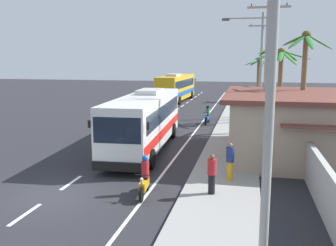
{
  "coord_description": "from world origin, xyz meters",
  "views": [
    {
      "loc": [
        7.81,
        -13.29,
        5.58
      ],
      "look_at": [
        3.0,
        8.64,
        1.7
      ],
      "focal_mm": 39.73,
      "sensor_mm": 36.0,
      "label": 1
    }
  ],
  "objects_px": {
    "coach_bus_far_lane": "(176,87)",
    "motorcycle_beside_bus": "(207,116)",
    "palm_fourth": "(280,73)",
    "palm_nearest": "(271,71)",
    "utility_pole_nearest": "(268,72)",
    "utility_pole_mid": "(265,60)",
    "pedestrian_far_walk": "(240,110)",
    "pedestrian_near_kerb": "(230,161)",
    "utility_pole_far": "(261,64)",
    "motorcycle_trailing": "(145,180)",
    "coach_bus_foreground": "(145,119)",
    "pedestrian_midwalk": "(212,173)",
    "palm_third": "(258,71)",
    "palm_second": "(304,70)"
  },
  "relations": [
    {
      "from": "pedestrian_midwalk",
      "to": "utility_pole_far",
      "type": "relative_size",
      "value": 0.17
    },
    {
      "from": "palm_fourth",
      "to": "utility_pole_mid",
      "type": "bearing_deg",
      "value": -102.94
    },
    {
      "from": "motorcycle_beside_bus",
      "to": "palm_nearest",
      "type": "xyz_separation_m",
      "value": [
        5.28,
        1.48,
        3.87
      ]
    },
    {
      "from": "utility_pole_nearest",
      "to": "utility_pole_mid",
      "type": "relative_size",
      "value": 0.96
    },
    {
      "from": "utility_pole_nearest",
      "to": "utility_pole_mid",
      "type": "bearing_deg",
      "value": 88.24
    },
    {
      "from": "palm_third",
      "to": "palm_fourth",
      "type": "height_order",
      "value": "palm_fourth"
    },
    {
      "from": "utility_pole_mid",
      "to": "palm_second",
      "type": "distance_m",
      "value": 2.95
    },
    {
      "from": "pedestrian_far_walk",
      "to": "palm_nearest",
      "type": "bearing_deg",
      "value": 103.53
    },
    {
      "from": "pedestrian_near_kerb",
      "to": "palm_nearest",
      "type": "relative_size",
      "value": 0.25
    },
    {
      "from": "palm_nearest",
      "to": "coach_bus_far_lane",
      "type": "bearing_deg",
      "value": 127.06
    },
    {
      "from": "pedestrian_far_walk",
      "to": "utility_pole_mid",
      "type": "height_order",
      "value": "utility_pole_mid"
    },
    {
      "from": "pedestrian_near_kerb",
      "to": "pedestrian_far_walk",
      "type": "bearing_deg",
      "value": 37.3
    },
    {
      "from": "motorcycle_trailing",
      "to": "coach_bus_far_lane",
      "type": "bearing_deg",
      "value": 99.0
    },
    {
      "from": "utility_pole_far",
      "to": "palm_third",
      "type": "relative_size",
      "value": 1.73
    },
    {
      "from": "utility_pole_nearest",
      "to": "utility_pole_far",
      "type": "bearing_deg",
      "value": 88.81
    },
    {
      "from": "coach_bus_foreground",
      "to": "utility_pole_far",
      "type": "bearing_deg",
      "value": 63.12
    },
    {
      "from": "pedestrian_midwalk",
      "to": "palm_third",
      "type": "bearing_deg",
      "value": -139.72
    },
    {
      "from": "pedestrian_near_kerb",
      "to": "utility_pole_far",
      "type": "bearing_deg",
      "value": 32.21
    },
    {
      "from": "pedestrian_near_kerb",
      "to": "palm_nearest",
      "type": "bearing_deg",
      "value": 28.77
    },
    {
      "from": "motorcycle_trailing",
      "to": "coach_bus_foreground",
      "type": "bearing_deg",
      "value": 105.66
    },
    {
      "from": "motorcycle_beside_bus",
      "to": "palm_third",
      "type": "bearing_deg",
      "value": 76.15
    },
    {
      "from": "utility_pole_mid",
      "to": "palm_nearest",
      "type": "xyz_separation_m",
      "value": [
        0.94,
        10.66,
        -0.97
      ]
    },
    {
      "from": "coach_bus_far_lane",
      "to": "pedestrian_near_kerb",
      "type": "bearing_deg",
      "value": -74.66
    },
    {
      "from": "coach_bus_far_lane",
      "to": "palm_fourth",
      "type": "bearing_deg",
      "value": -59.33
    },
    {
      "from": "coach_bus_foreground",
      "to": "utility_pole_far",
      "type": "xyz_separation_m",
      "value": [
        7.26,
        14.33,
        3.25
      ]
    },
    {
      "from": "pedestrian_near_kerb",
      "to": "palm_nearest",
      "type": "height_order",
      "value": "palm_nearest"
    },
    {
      "from": "utility_pole_mid",
      "to": "utility_pole_nearest",
      "type": "bearing_deg",
      "value": -91.76
    },
    {
      "from": "motorcycle_beside_bus",
      "to": "pedestrian_far_walk",
      "type": "xyz_separation_m",
      "value": [
        2.73,
        1.98,
        0.38
      ]
    },
    {
      "from": "pedestrian_near_kerb",
      "to": "palm_fourth",
      "type": "xyz_separation_m",
      "value": [
        2.93,
        12.24,
        3.53
      ]
    },
    {
      "from": "pedestrian_midwalk",
      "to": "palm_third",
      "type": "relative_size",
      "value": 0.29
    },
    {
      "from": "coach_bus_foreground",
      "to": "pedestrian_midwalk",
      "type": "xyz_separation_m",
      "value": [
        4.91,
        -7.41,
        -0.88
      ]
    },
    {
      "from": "pedestrian_far_walk",
      "to": "palm_nearest",
      "type": "xyz_separation_m",
      "value": [
        2.56,
        -0.5,
        3.5
      ]
    },
    {
      "from": "palm_fourth",
      "to": "palm_nearest",
      "type": "bearing_deg",
      "value": 94.92
    },
    {
      "from": "motorcycle_trailing",
      "to": "pedestrian_near_kerb",
      "type": "height_order",
      "value": "pedestrian_near_kerb"
    },
    {
      "from": "coach_bus_far_lane",
      "to": "motorcycle_beside_bus",
      "type": "height_order",
      "value": "coach_bus_far_lane"
    },
    {
      "from": "pedestrian_near_kerb",
      "to": "utility_pole_nearest",
      "type": "height_order",
      "value": "utility_pole_nearest"
    },
    {
      "from": "palm_second",
      "to": "pedestrian_midwalk",
      "type": "bearing_deg",
      "value": -115.21
    },
    {
      "from": "motorcycle_trailing",
      "to": "utility_pole_mid",
      "type": "xyz_separation_m",
      "value": [
        4.92,
        8.67,
        4.81
      ]
    },
    {
      "from": "coach_bus_far_lane",
      "to": "motorcycle_beside_bus",
      "type": "relative_size",
      "value": 6.26
    },
    {
      "from": "coach_bus_far_lane",
      "to": "utility_pole_nearest",
      "type": "bearing_deg",
      "value": -75.74
    },
    {
      "from": "coach_bus_foreground",
      "to": "coach_bus_far_lane",
      "type": "relative_size",
      "value": 0.99
    },
    {
      "from": "pedestrian_near_kerb",
      "to": "utility_pole_mid",
      "type": "xyz_separation_m",
      "value": [
        1.58,
        6.36,
        4.45
      ]
    },
    {
      "from": "pedestrian_far_walk",
      "to": "palm_second",
      "type": "distance_m",
      "value": 11.11
    },
    {
      "from": "coach_bus_foreground",
      "to": "motorcycle_trailing",
      "type": "bearing_deg",
      "value": -74.34
    },
    {
      "from": "utility_pole_nearest",
      "to": "motorcycle_trailing",
      "type": "bearing_deg",
      "value": 133.15
    },
    {
      "from": "motorcycle_trailing",
      "to": "utility_pole_nearest",
      "type": "relative_size",
      "value": 0.2
    },
    {
      "from": "utility_pole_far",
      "to": "coach_bus_foreground",
      "type": "bearing_deg",
      "value": -116.88
    },
    {
      "from": "coach_bus_far_lane",
      "to": "motorcycle_trailing",
      "type": "relative_size",
      "value": 6.27
    },
    {
      "from": "coach_bus_foreground",
      "to": "pedestrian_near_kerb",
      "type": "bearing_deg",
      "value": -44.88
    },
    {
      "from": "motorcycle_beside_bus",
      "to": "utility_pole_mid",
      "type": "xyz_separation_m",
      "value": [
        4.34,
        -9.18,
        4.85
      ]
    }
  ]
}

